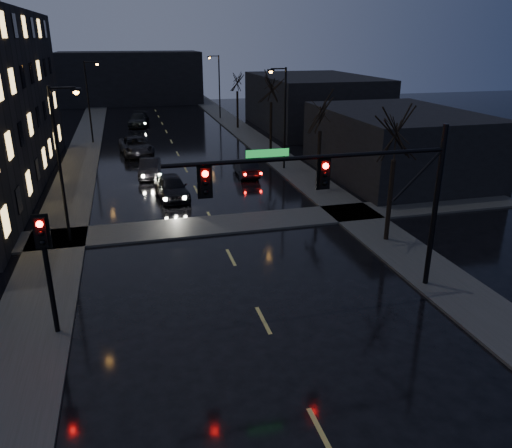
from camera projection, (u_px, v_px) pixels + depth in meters
sidewalk_left at (79, 166)px, 41.50m from camera, size 3.00×140.00×0.12m
sidewalk_right at (275, 155)px, 45.51m from camera, size 3.00×140.00×0.12m
sidewalk_cross at (215, 225)px, 28.55m from camera, size 40.00×3.00×0.12m
commercial_right_near at (396, 144)px, 38.14m from camera, size 10.00×14.00×5.00m
commercial_right_far at (313, 102)px, 58.26m from camera, size 12.00×18.00×6.00m
far_block at (131, 78)px, 80.37m from camera, size 22.00×10.00×8.00m
signal_mast at (353, 184)px, 19.16m from camera, size 11.11×0.41×7.00m
signal_pole_left at (46, 259)px, 17.14m from camera, size 0.35×0.41×4.53m
tree_near at (397, 123)px, 24.29m from camera, size 3.52×3.52×8.08m
tree_mid_a at (321, 106)px, 33.49m from camera, size 3.30×3.30×7.58m
tree_mid_b at (271, 80)px, 44.09m from camera, size 3.74×3.74×8.59m
tree_far at (237, 75)px, 56.96m from camera, size 3.43×3.43×7.88m
streetlight_l_near at (63, 153)px, 24.66m from camera, size 1.53×0.28×8.00m
streetlight_l_far at (90, 95)px, 49.12m from camera, size 1.53×0.28×8.00m
streetlight_r_mid at (282, 110)px, 39.10m from camera, size 1.53×0.28×8.00m
streetlight_r_far at (218, 81)px, 64.47m from camera, size 1.53×0.28×8.00m
oncoming_car_a at (171, 187)px, 33.25m from camera, size 2.31×4.77×1.57m
oncoming_car_b at (150, 168)px, 38.45m from camera, size 2.00×4.33×1.38m
oncoming_car_c at (136, 146)px, 45.70m from camera, size 3.23×5.99×1.60m
oncoming_car_d at (139, 120)px, 60.40m from camera, size 2.91×5.64×1.57m
lead_car at (246, 167)px, 38.71m from camera, size 1.57×4.14×1.35m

